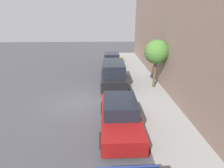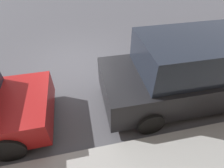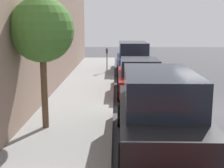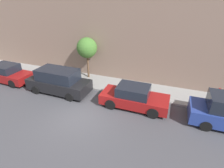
# 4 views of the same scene
# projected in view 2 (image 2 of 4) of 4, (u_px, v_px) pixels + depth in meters

# --- Properties ---
(ground_plane) EXTENTS (60.00, 60.00, 0.00)m
(ground_plane) POSITION_uv_depth(u_px,v_px,m) (76.00, 64.00, 6.43)
(ground_plane) COLOR #424247
(parked_minivan_third) EXTENTS (2.02, 4.92, 1.90)m
(parked_minivan_third) POSITION_uv_depth(u_px,v_px,m) (195.00, 71.00, 4.59)
(parked_minivan_third) COLOR black
(parked_minivan_third) RESTS_ON ground_plane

